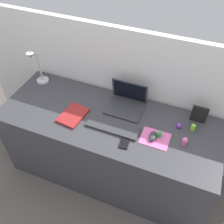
% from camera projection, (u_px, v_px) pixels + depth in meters
% --- Properties ---
extents(ground_plane, '(6.00, 6.00, 0.00)m').
position_uv_depth(ground_plane, '(109.00, 169.00, 2.50)').
color(ground_plane, '#59514C').
extents(back_wall, '(2.97, 0.05, 1.33)m').
position_uv_depth(back_wall, '(124.00, 97.00, 2.27)').
color(back_wall, silver).
rests_on(back_wall, ground_plane).
extents(desk, '(1.77, 0.67, 0.74)m').
position_uv_depth(desk, '(108.00, 147.00, 2.24)').
color(desk, '#38383D').
rests_on(desk, ground_plane).
extents(laptop, '(0.30, 0.25, 0.21)m').
position_uv_depth(laptop, '(127.00, 101.00, 2.04)').
color(laptop, '#333338').
rests_on(laptop, desk).
extents(keyboard, '(0.41, 0.13, 0.02)m').
position_uv_depth(keyboard, '(113.00, 127.00, 1.90)').
color(keyboard, '#333338').
rests_on(keyboard, desk).
extents(mousepad, '(0.21, 0.17, 0.00)m').
position_uv_depth(mousepad, '(155.00, 138.00, 1.83)').
color(mousepad, pink).
rests_on(mousepad, desk).
extents(mouse, '(0.06, 0.10, 0.03)m').
position_uv_depth(mouse, '(153.00, 136.00, 1.82)').
color(mouse, '#333338').
rests_on(mouse, mousepad).
extents(cell_phone, '(0.08, 0.13, 0.01)m').
position_uv_depth(cell_phone, '(125.00, 142.00, 1.81)').
color(cell_phone, black).
rests_on(cell_phone, desk).
extents(desk_lamp, '(0.11, 0.16, 0.35)m').
position_uv_depth(desk_lamp, '(37.00, 69.00, 2.18)').
color(desk_lamp, '#B7B7BC').
rests_on(desk_lamp, desk).
extents(notebook_pad, '(0.20, 0.26, 0.02)m').
position_uv_depth(notebook_pad, '(73.00, 115.00, 1.99)').
color(notebook_pad, maroon).
rests_on(notebook_pad, desk).
extents(picture_frame, '(0.12, 0.02, 0.15)m').
position_uv_depth(picture_frame, '(199.00, 114.00, 1.90)').
color(picture_frame, black).
rests_on(picture_frame, desk).
extents(toy_figurine_lime, '(0.03, 0.03, 0.06)m').
position_uv_depth(toy_figurine_lime, '(193.00, 127.00, 1.87)').
color(toy_figurine_lime, '#8CDB33').
rests_on(toy_figurine_lime, desk).
extents(toy_figurine_green, '(0.03, 0.03, 0.06)m').
position_uv_depth(toy_figurine_green, '(159.00, 134.00, 1.82)').
color(toy_figurine_green, green).
rests_on(toy_figurine_green, desk).
extents(toy_figurine_pink, '(0.04, 0.04, 0.07)m').
position_uv_depth(toy_figurine_pink, '(185.00, 141.00, 1.77)').
color(toy_figurine_pink, pink).
rests_on(toy_figurine_pink, desk).
extents(toy_figurine_purple, '(0.04, 0.04, 0.04)m').
position_uv_depth(toy_figurine_purple, '(179.00, 126.00, 1.89)').
color(toy_figurine_purple, purple).
rests_on(toy_figurine_purple, desk).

